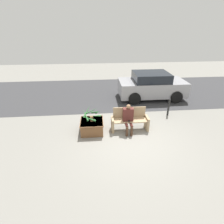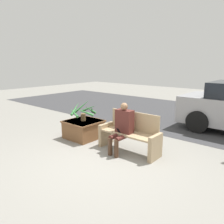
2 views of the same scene
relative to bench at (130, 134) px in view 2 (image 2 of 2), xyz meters
The scene contains 6 objects.
ground_plane 0.95m from the bench, 95.56° to the right, with size 30.00×30.00×0.00m, color gray.
road_surface 4.57m from the bench, 91.02° to the left, with size 20.00×6.00×0.01m, color #38383A.
bench is the anchor object (origin of this frame).
person_seated 0.31m from the bench, 119.96° to the right, with size 0.42×0.58×1.20m.
planter_box 1.60m from the bench, behind, with size 0.93×0.93×0.51m.
potted_plant 1.61m from the bench, behind, with size 0.76×0.78×0.58m.
Camera 2 is at (3.01, -3.30, 2.11)m, focal length 35.00 mm.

